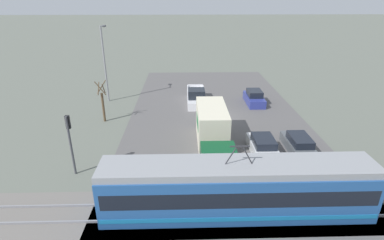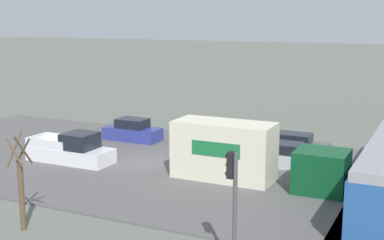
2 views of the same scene
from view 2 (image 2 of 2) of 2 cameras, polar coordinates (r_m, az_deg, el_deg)
name	(u,v)px [view 2 (image 2 of 2)]	position (r m, az deg, el deg)	size (l,w,h in m)	color
ground_plane	(146,163)	(34.02, -4.96, -4.62)	(320.00, 320.00, 0.00)	#60665B
road_surface	(146,163)	(34.01, -4.96, -4.55)	(18.09, 38.39, 0.08)	#565454
box_truck	(246,155)	(29.81, 5.81, -3.74)	(2.46, 9.68, 3.25)	#0C4723
pickup_truck	(72,151)	(34.63, -12.69, -3.19)	(2.07, 5.61, 1.92)	silver
sedan_car_0	(133,131)	(39.98, -6.37, -1.19)	(1.86, 4.25, 1.61)	navy
sedan_car_1	(292,145)	(36.38, 10.62, -2.67)	(1.77, 4.78, 1.41)	#4C5156
sedan_car_2	(282,156)	(33.48, 9.56, -3.80)	(1.90, 4.57, 1.43)	silver
traffic_light_pole	(233,195)	(19.01, 4.38, -7.98)	(0.28, 0.47, 4.51)	#47474C
street_tree	(21,187)	(24.23, -17.77, -6.78)	(1.03, 0.85, 4.30)	brown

